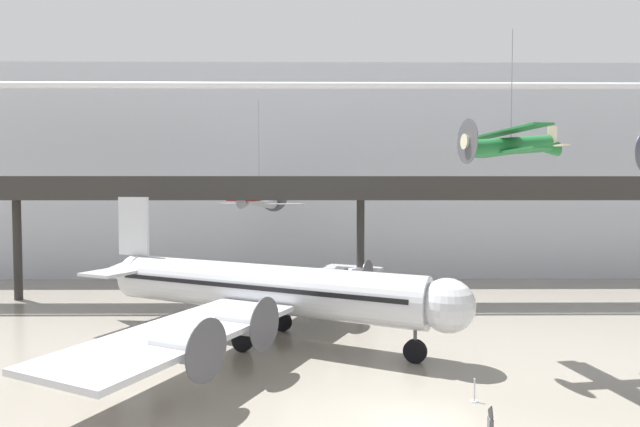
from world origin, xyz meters
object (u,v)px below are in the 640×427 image
(suspended_plane_silver_racer, at_px, (259,200))
(suspended_plane_green_biplane, at_px, (510,145))
(stanchion_barrier, at_px, (474,395))
(info_sign_pedestal, at_px, (490,424))
(airliner_silver_main, at_px, (259,289))

(suspended_plane_silver_racer, distance_m, suspended_plane_green_biplane, 25.47)
(suspended_plane_silver_racer, height_order, stanchion_barrier, suspended_plane_silver_racer)
(info_sign_pedestal, bearing_deg, suspended_plane_silver_racer, 119.80)
(suspended_plane_silver_racer, distance_m, stanchion_barrier, 28.87)
(suspended_plane_silver_racer, relative_size, info_sign_pedestal, 8.44)
(suspended_plane_green_biplane, distance_m, stanchion_barrier, 13.17)
(suspended_plane_silver_racer, relative_size, stanchion_barrier, 9.72)
(info_sign_pedestal, bearing_deg, suspended_plane_green_biplane, 71.47)
(airliner_silver_main, height_order, suspended_plane_silver_racer, suspended_plane_silver_racer)
(airliner_silver_main, bearing_deg, stanchion_barrier, -15.85)
(suspended_plane_silver_racer, bearing_deg, airliner_silver_main, -153.29)
(airliner_silver_main, distance_m, info_sign_pedestal, 16.70)
(airliner_silver_main, relative_size, stanchion_barrier, 27.63)
(airliner_silver_main, height_order, stanchion_barrier, airliner_silver_main)
(airliner_silver_main, distance_m, suspended_plane_silver_racer, 16.11)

